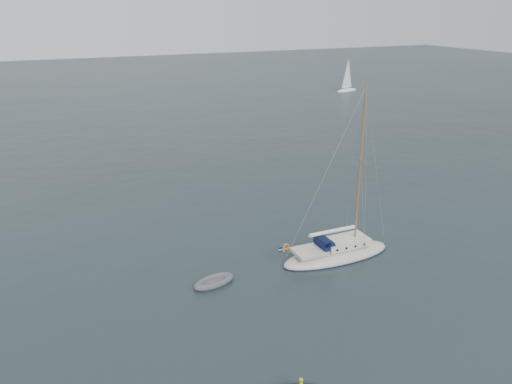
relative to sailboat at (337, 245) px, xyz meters
name	(u,v)px	position (x,y,z in m)	size (l,w,h in m)	color
ground	(275,254)	(-3.57, 2.15, -0.91)	(300.00, 300.00, 0.00)	black
sailboat	(337,245)	(0.00, 0.00, 0.00)	(8.44, 2.53, 12.02)	beige
dinghy	(214,282)	(-8.79, 0.19, -0.74)	(2.77, 1.25, 0.40)	#535359
distant_yacht_b	(347,75)	(41.32, 59.31, 2.15)	(5.40, 2.88, 7.16)	silver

